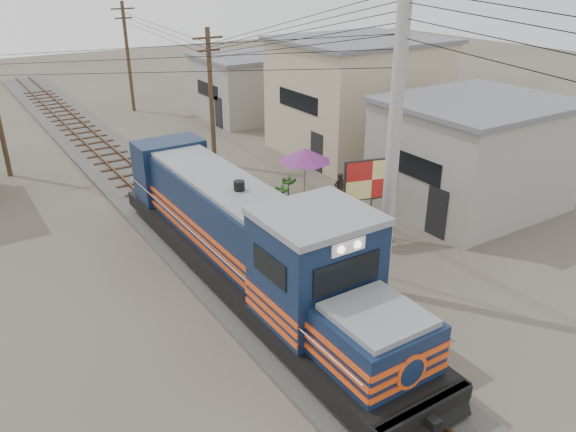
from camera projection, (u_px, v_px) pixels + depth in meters
ground at (284, 317)px, 17.07m from camera, size 120.00×120.00×0.00m
ballast at (162, 205)px, 24.70m from camera, size 3.60×70.00×0.16m
track at (162, 202)px, 24.63m from camera, size 1.15×70.00×0.12m
locomotive at (250, 241)px, 17.90m from camera, size 2.91×15.84×3.92m
utility_pole_main at (393, 144)px, 16.35m from camera, size 0.40×0.40×10.00m
wooden_pole_mid at (211, 96)px, 28.50m from camera, size 1.60×0.24×7.00m
wooden_pole_far at (128, 55)px, 39.28m from camera, size 1.60×0.24×7.50m
power_lines at (155, 31)px, 20.40m from camera, size 9.65×19.00×3.30m
shophouse_front at (472, 154)px, 24.06m from camera, size 7.35×6.30×4.70m
shophouse_mid at (358, 96)px, 31.14m from camera, size 8.40×7.35×6.20m
shophouse_back at (248, 86)px, 38.48m from camera, size 6.30×6.30×4.20m
billboard at (371, 182)px, 20.77m from camera, size 2.09×0.71×3.31m
market_umbrella at (305, 155)px, 24.23m from camera, size 2.76×2.76×2.56m
vendor at (339, 189)px, 24.72m from camera, size 0.54×0.36×1.47m
plant_nursery at (346, 231)px, 21.54m from camera, size 3.27×2.08×1.01m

